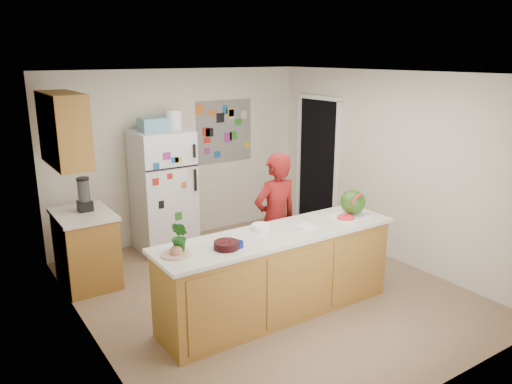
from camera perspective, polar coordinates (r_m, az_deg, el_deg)
floor at (r=6.01m, az=1.21°, el=-11.26°), size 4.00×4.50×0.02m
wall_back at (r=7.48m, az=-8.67°, el=4.16°), size 4.00×0.02×2.50m
wall_left at (r=4.76m, az=-19.07°, el=-3.07°), size 0.02×4.50×2.50m
wall_right at (r=6.88m, az=15.18°, el=2.81°), size 0.02×4.50×2.50m
ceiling at (r=5.37m, az=1.36°, el=13.51°), size 4.00×4.50×0.02m
doorway at (r=7.91m, az=7.10°, el=3.14°), size 0.03×0.85×2.04m
peninsula_base at (r=5.34m, az=2.54°, el=-9.48°), size 2.60×0.62×0.88m
peninsula_top at (r=5.17m, az=2.60°, el=-4.85°), size 2.68×0.70×0.04m
side_counter_base at (r=6.34m, az=-18.81°, el=-6.33°), size 0.60×0.80×0.86m
side_counter_top at (r=6.19m, az=-19.17°, el=-2.45°), size 0.64×0.84×0.04m
upper_cabinets at (r=5.89m, az=-21.14°, el=6.71°), size 0.35×1.00×0.80m
refrigerator at (r=7.05m, az=-10.54°, el=0.05°), size 0.75×0.70×1.70m
fridge_top_bin at (r=6.83m, az=-11.70°, el=7.55°), size 0.35×0.28×0.18m
photo_collage at (r=7.75m, az=-3.64°, el=6.95°), size 0.95×0.01×0.95m
person at (r=5.88m, az=2.26°, el=-3.22°), size 0.59×0.39×1.62m
blender_appliance at (r=6.21m, az=-19.06°, el=-0.37°), size 0.14×0.14×0.38m
cutting_board at (r=5.75m, az=10.65°, el=-2.70°), size 0.44×0.33×0.01m
watermelon at (r=5.76m, az=11.02°, el=-1.14°), size 0.28×0.28×0.28m
watermelon_slice at (r=5.64m, az=10.21°, el=-2.86°), size 0.19×0.19×0.02m
cherry_bowl at (r=4.74m, az=-3.41°, el=-6.08°), size 0.29×0.29×0.07m
white_bowl at (r=5.22m, az=0.58°, el=-4.04°), size 0.26×0.26×0.06m
cobalt_bowl at (r=4.78m, az=-2.25°, el=-5.99°), size 0.17×0.17×0.05m
plate at (r=4.65m, az=-9.10°, el=-7.03°), size 0.35×0.35×0.02m
paper_towel at (r=5.33m, az=5.61°, el=-3.94°), size 0.18×0.17×0.02m
keys at (r=5.86m, az=12.64°, el=-2.48°), size 0.09×0.07×0.01m
potted_plant at (r=4.63m, az=-8.69°, el=-5.14°), size 0.17×0.19×0.31m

